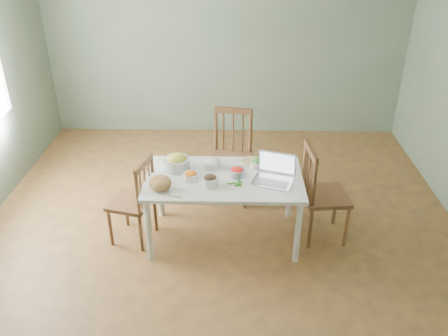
{
  "coord_description": "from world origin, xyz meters",
  "views": [
    {
      "loc": [
        0.13,
        -3.92,
        2.93
      ],
      "look_at": [
        0.04,
        -0.11,
        0.8
      ],
      "focal_mm": 37.22,
      "sensor_mm": 36.0,
      "label": 1
    }
  ],
  "objects_px": {
    "dining_table": "(224,208)",
    "chair_left": "(131,200)",
    "chair_right": "(326,194)",
    "laptop": "(273,171)",
    "chair_far": "(230,158)",
    "bread_boule": "(160,183)",
    "bowl_squash": "(177,162)"
  },
  "relations": [
    {
      "from": "chair_left",
      "to": "bread_boule",
      "type": "relative_size",
      "value": 4.46
    },
    {
      "from": "chair_left",
      "to": "laptop",
      "type": "height_order",
      "value": "laptop"
    },
    {
      "from": "dining_table",
      "to": "laptop",
      "type": "bearing_deg",
      "value": -10.54
    },
    {
      "from": "bread_boule",
      "to": "laptop",
      "type": "relative_size",
      "value": 0.56
    },
    {
      "from": "dining_table",
      "to": "bread_boule",
      "type": "relative_size",
      "value": 7.34
    },
    {
      "from": "dining_table",
      "to": "chair_left",
      "type": "relative_size",
      "value": 1.65
    },
    {
      "from": "bread_boule",
      "to": "bowl_squash",
      "type": "height_order",
      "value": "bowl_squash"
    },
    {
      "from": "bread_boule",
      "to": "bowl_squash",
      "type": "xyz_separation_m",
      "value": [
        0.11,
        0.39,
        0.01
      ]
    },
    {
      "from": "chair_left",
      "to": "chair_right",
      "type": "xyz_separation_m",
      "value": [
        1.91,
        0.09,
        0.05
      ]
    },
    {
      "from": "dining_table",
      "to": "chair_far",
      "type": "height_order",
      "value": "chair_far"
    },
    {
      "from": "bread_boule",
      "to": "laptop",
      "type": "height_order",
      "value": "laptop"
    },
    {
      "from": "dining_table",
      "to": "chair_right",
      "type": "bearing_deg",
      "value": 2.9
    },
    {
      "from": "chair_left",
      "to": "laptop",
      "type": "distance_m",
      "value": 1.42
    },
    {
      "from": "bread_boule",
      "to": "chair_left",
      "type": "bearing_deg",
      "value": 150.15
    },
    {
      "from": "chair_far",
      "to": "bread_boule",
      "type": "bearing_deg",
      "value": -114.19
    },
    {
      "from": "chair_far",
      "to": "laptop",
      "type": "height_order",
      "value": "chair_far"
    },
    {
      "from": "bread_boule",
      "to": "bowl_squash",
      "type": "relative_size",
      "value": 0.79
    },
    {
      "from": "bowl_squash",
      "to": "chair_left",
      "type": "bearing_deg",
      "value": -156.41
    },
    {
      "from": "laptop",
      "to": "chair_left",
      "type": "bearing_deg",
      "value": -163.77
    },
    {
      "from": "dining_table",
      "to": "chair_right",
      "type": "xyz_separation_m",
      "value": [
        1.0,
        0.05,
        0.15
      ]
    },
    {
      "from": "chair_right",
      "to": "bowl_squash",
      "type": "xyz_separation_m",
      "value": [
        -1.46,
        0.11,
        0.28
      ]
    },
    {
      "from": "dining_table",
      "to": "laptop",
      "type": "height_order",
      "value": "laptop"
    },
    {
      "from": "chair_far",
      "to": "chair_right",
      "type": "bearing_deg",
      "value": -27.64
    },
    {
      "from": "dining_table",
      "to": "chair_far",
      "type": "relative_size",
      "value": 1.45
    },
    {
      "from": "chair_far",
      "to": "dining_table",
      "type": "bearing_deg",
      "value": -85.5
    },
    {
      "from": "chair_right",
      "to": "bread_boule",
      "type": "relative_size",
      "value": 4.92
    },
    {
      "from": "bread_boule",
      "to": "laptop",
      "type": "bearing_deg",
      "value": 8.08
    },
    {
      "from": "chair_far",
      "to": "bread_boule",
      "type": "xyz_separation_m",
      "value": [
        -0.62,
        -0.97,
        0.25
      ]
    },
    {
      "from": "dining_table",
      "to": "bread_boule",
      "type": "height_order",
      "value": "bread_boule"
    },
    {
      "from": "chair_right",
      "to": "chair_left",
      "type": "bearing_deg",
      "value": 87.01
    },
    {
      "from": "dining_table",
      "to": "chair_left",
      "type": "bearing_deg",
      "value": -177.66
    },
    {
      "from": "chair_right",
      "to": "laptop",
      "type": "distance_m",
      "value": 0.65
    }
  ]
}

